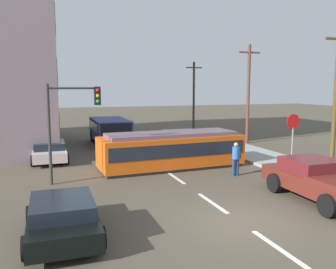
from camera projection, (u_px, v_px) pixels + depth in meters
ground_plane at (152, 161)px, 20.78m from camera, size 120.00×120.00×0.00m
sidewalk_curb_right at (291, 166)px, 19.26m from camera, size 3.20×36.00×0.14m
lane_stripe_0 at (278, 248)px, 9.56m from camera, size 0.16×2.40×0.01m
lane_stripe_1 at (212, 203)px, 13.30m from camera, size 0.16×2.40×0.01m
lane_stripe_2 at (176, 178)px, 17.04m from camera, size 0.16×2.40×0.01m
lane_stripe_3 at (135, 150)px, 24.67m from camera, size 0.16×2.40×0.01m
lane_stripe_4 at (118, 138)px, 30.28m from camera, size 0.16×2.40×0.01m
streetcar_tram at (171, 149)px, 19.11m from camera, size 7.92×2.89×1.95m
city_bus at (110, 130)px, 27.23m from camera, size 2.56×5.35×1.93m
pedestrian_crossing at (236, 157)px, 17.34m from camera, size 0.51×0.36×1.67m
pickup_truck_parked at (320, 180)px, 13.53m from camera, size 2.35×5.04×1.55m
parked_sedan_near at (62, 216)px, 10.21m from camera, size 2.13×4.03×1.19m
parked_sedan_mid at (50, 151)px, 20.81m from camera, size 2.06×4.14×1.19m
stop_sign at (293, 130)px, 17.86m from camera, size 0.76×0.07×2.88m
traffic_light_mast at (71, 114)px, 15.75m from camera, size 2.37×0.33×4.53m
utility_pole_near at (336, 96)px, 18.61m from camera, size 1.80×0.24×7.46m
utility_pole_mid at (248, 92)px, 27.25m from camera, size 1.80×0.24×7.63m
utility_pole_far at (194, 94)px, 37.10m from camera, size 1.80×0.24×7.03m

